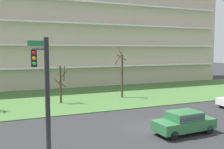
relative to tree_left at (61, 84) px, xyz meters
The scene contains 7 objects.
ground 12.45m from the tree_left, 67.35° to the right, with size 160.00×160.00×0.00m, color #2D2D30.
grass_lawn_strip 5.85m from the tree_left, 29.70° to the left, with size 80.00×16.00×0.08m, color #477238.
apartment_building 18.71m from the tree_left, 73.98° to the left, with size 54.16×12.44×19.64m.
tree_left is the anchor object (origin of this frame).
tree_center 7.59m from the tree_left, ahead, with size 1.23×1.68×6.19m.
sedan_green_near_left 14.61m from the tree_left, 66.16° to the right, with size 4.48×2.01×1.57m.
traffic_signal_mast 16.93m from the tree_left, 104.10° to the right, with size 0.90×4.86×6.29m.
Camera 1 is at (-10.22, -16.15, 5.84)m, focal length 41.07 mm.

